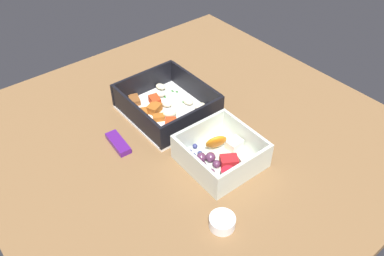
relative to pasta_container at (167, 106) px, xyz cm
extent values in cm
cube|color=brown|center=(-7.95, 0.01, -2.84)|extent=(80.00, 80.00, 2.00)
cube|color=white|center=(-0.05, -0.11, -1.54)|extent=(18.66, 16.42, 0.60)
cube|color=black|center=(-9.06, -0.08, 1.47)|extent=(0.64, 16.38, 5.41)
cube|color=black|center=(8.97, -0.13, 1.47)|extent=(0.64, 16.38, 5.41)
cube|color=black|center=(-0.03, 7.78, 1.47)|extent=(17.43, 0.64, 5.41)
cube|color=black|center=(-0.06, -7.99, 1.47)|extent=(17.43, 0.64, 5.41)
ellipsoid|color=beige|center=(1.07, -0.76, -0.45)|extent=(2.76, 2.63, 1.13)
ellipsoid|color=beige|center=(7.35, -3.57, -0.38)|extent=(2.90, 2.49, 1.22)
ellipsoid|color=beige|center=(-4.11, -6.05, -0.38)|extent=(2.12, 2.71, 1.22)
ellipsoid|color=beige|center=(-7.15, 1.07, -0.39)|extent=(2.62, 2.93, 1.21)
ellipsoid|color=beige|center=(5.06, -1.77, -0.37)|extent=(2.94, 3.01, 1.24)
ellipsoid|color=beige|center=(-2.14, 0.79, -0.21)|extent=(3.16, 3.54, 1.47)
ellipsoid|color=beige|center=(-1.15, -5.02, -0.38)|extent=(2.79, 2.27, 1.22)
ellipsoid|color=beige|center=(-6.07, -4.08, -0.23)|extent=(3.49, 3.24, 1.43)
cube|color=#AD5B1E|center=(-1.37, 3.15, -0.67)|extent=(2.57, 2.92, 1.14)
cube|color=red|center=(-4.73, 2.45, -0.52)|extent=(3.77, 3.68, 1.42)
cube|color=#AD5B1E|center=(1.81, 5.33, -0.51)|extent=(3.27, 3.17, 1.45)
cube|color=brown|center=(7.05, 3.88, -0.62)|extent=(3.72, 3.10, 1.24)
cube|color=red|center=(3.75, 0.59, -0.36)|extent=(3.30, 2.65, 1.75)
cube|color=#AD5B1E|center=(1.45, 2.31, -0.36)|extent=(3.29, 3.60, 1.75)
cube|color=#387A33|center=(4.12, -5.87, -1.14)|extent=(0.60, 0.40, 0.20)
cube|color=#387A33|center=(6.63, -0.71, -1.14)|extent=(0.60, 0.40, 0.20)
cube|color=#387A33|center=(5.01, -5.26, -1.14)|extent=(0.60, 0.40, 0.20)
cube|color=#387A33|center=(-5.74, 1.09, -1.14)|extent=(0.60, 0.40, 0.20)
cube|color=#387A33|center=(4.27, -2.50, -1.14)|extent=(0.60, 0.40, 0.20)
cube|color=#387A33|center=(0.01, -4.63, -1.14)|extent=(0.60, 0.40, 0.20)
cube|color=silver|center=(-18.40, 0.87, -1.54)|extent=(13.80, 13.62, 0.60)
cube|color=silver|center=(-24.87, 0.99, 1.22)|extent=(0.85, 13.37, 4.91)
cube|color=silver|center=(-11.92, 0.75, 1.22)|extent=(0.85, 13.37, 4.91)
cube|color=silver|center=(-18.28, 7.25, 1.22)|extent=(12.37, 0.83, 4.91)
cube|color=silver|center=(-18.52, -5.51, 1.22)|extent=(12.37, 0.83, 4.91)
ellipsoid|color=orange|center=(-16.10, -0.06, 1.09)|extent=(4.30, 5.04, 4.46)
cube|color=#F4EACC|center=(-22.05, -1.85, -0.38)|extent=(3.29, 2.78, 1.71)
cube|color=red|center=(-20.53, 0.66, -0.27)|extent=(3.76, 4.02, 1.94)
cube|color=#F4EACC|center=(-17.76, -3.40, -0.32)|extent=(2.49, 3.20, 1.83)
sphere|color=#562D4C|center=(-18.10, 4.98, -0.50)|extent=(1.47, 1.47, 1.47)
sphere|color=#562D4C|center=(-20.34, 4.86, -0.53)|extent=(1.41, 1.41, 1.41)
sphere|color=#562D4C|center=(-17.55, 2.63, -0.26)|extent=(1.96, 1.96, 1.96)
sphere|color=#562D4C|center=(-16.47, 4.00, -0.29)|extent=(1.89, 1.89, 1.89)
sphere|color=#562D4C|center=(-19.43, 2.76, -0.47)|extent=(1.54, 1.54, 1.54)
sphere|color=#562D4C|center=(-16.31, 5.63, -0.46)|extent=(1.55, 1.55, 1.55)
cone|color=red|center=(-22.93, 3.11, -0.16)|extent=(2.70, 2.70, 2.16)
sphere|color=navy|center=(-13.49, 4.39, -0.78)|extent=(0.91, 0.91, 0.91)
sphere|color=navy|center=(-14.58, 6.07, -0.78)|extent=(0.91, 0.91, 0.91)
sphere|color=navy|center=(-13.03, 2.69, -0.72)|extent=(1.04, 1.04, 1.04)
sphere|color=navy|center=(-13.64, 5.56, -0.77)|extent=(0.93, 0.93, 0.93)
sphere|color=navy|center=(-15.16, 3.21, -0.72)|extent=(1.03, 1.03, 1.03)
sphere|color=navy|center=(-14.89, 4.66, -0.66)|extent=(1.16, 1.16, 1.16)
cube|color=#51197A|center=(-2.28, 13.72, -1.24)|extent=(7.16, 2.93, 1.20)
cylinder|color=white|center=(-29.39, 10.38, -0.83)|extent=(4.33, 4.33, 2.02)
camera|label=1|loc=(-55.03, 37.34, 51.60)|focal=36.09mm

